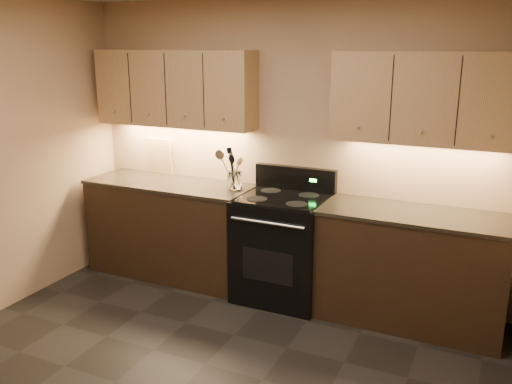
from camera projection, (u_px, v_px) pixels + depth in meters
wall_back at (289, 148)px, 4.86m from camera, size 4.00×0.04×2.60m
counter_left at (171, 228)px, 5.27m from camera, size 1.62×0.62×0.93m
counter_right at (411, 268)px, 4.34m from camera, size 1.46×0.62×0.93m
stove at (283, 246)px, 4.77m from camera, size 0.76×0.68×1.14m
upper_cab_left at (175, 88)px, 5.05m from camera, size 1.60×0.30×0.70m
upper_cab_right at (427, 98)px, 4.12m from camera, size 1.44×0.30×0.70m
outlet_plate at (168, 155)px, 5.44m from camera, size 0.08×0.01×0.12m
utensil_crock at (235, 181)px, 4.88m from camera, size 0.14×0.14×0.16m
cutting_board at (160, 156)px, 5.46m from camera, size 0.29×0.08×0.36m
wooden_spoon at (231, 172)px, 4.87m from camera, size 0.13×0.11×0.29m
black_spoon at (234, 170)px, 4.86m from camera, size 0.08×0.14×0.33m
black_turner at (234, 167)px, 4.84m from camera, size 0.15×0.10×0.39m
steel_spatula at (239, 169)px, 4.86m from camera, size 0.18×0.12×0.35m
steel_skimmer at (236, 169)px, 4.82m from camera, size 0.25×0.10×0.36m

